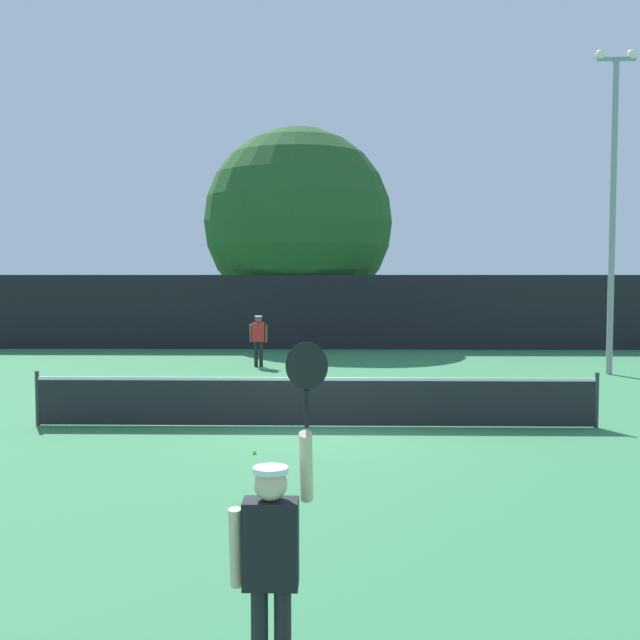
# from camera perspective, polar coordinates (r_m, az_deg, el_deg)

# --- Properties ---
(ground_plane) EXTENTS (120.00, 120.00, 0.00)m
(ground_plane) POSITION_cam_1_polar(r_m,az_deg,el_deg) (14.89, -0.38, -7.99)
(ground_plane) COLOR #387F4C
(tennis_net) EXTENTS (10.93, 0.08, 1.07)m
(tennis_net) POSITION_cam_1_polar(r_m,az_deg,el_deg) (14.80, -0.38, -6.05)
(tennis_net) COLOR #232328
(tennis_net) RESTS_ON ground
(perimeter_fence) EXTENTS (38.02, 0.12, 2.92)m
(perimeter_fence) POSITION_cam_1_polar(r_m,az_deg,el_deg) (29.74, 0.42, 0.59)
(perimeter_fence) COLOR black
(perimeter_fence) RESTS_ON ground
(player_serving) EXTENTS (0.68, 0.39, 2.50)m
(player_serving) POSITION_cam_1_polar(r_m,az_deg,el_deg) (5.45, -3.58, -16.61)
(player_serving) COLOR black
(player_serving) RESTS_ON ground
(player_receiving) EXTENTS (0.57, 0.24, 1.63)m
(player_receiving) POSITION_cam_1_polar(r_m,az_deg,el_deg) (24.20, -4.64, -1.18)
(player_receiving) COLOR red
(player_receiving) RESTS_ON ground
(tennis_ball) EXTENTS (0.07, 0.07, 0.07)m
(tennis_ball) POSITION_cam_1_polar(r_m,az_deg,el_deg) (12.73, -4.95, -9.83)
(tennis_ball) COLOR #CCE033
(tennis_ball) RESTS_ON ground
(light_pole) EXTENTS (1.18, 0.28, 9.41)m
(light_pole) POSITION_cam_1_polar(r_m,az_deg,el_deg) (23.97, 21.12, 8.81)
(light_pole) COLOR gray
(light_pole) RESTS_ON ground
(large_tree) EXTENTS (8.14, 8.14, 9.26)m
(large_tree) POSITION_cam_1_polar(r_m,az_deg,el_deg) (33.26, -1.64, 7.32)
(large_tree) COLOR brown
(large_tree) RESTS_ON ground
(parked_car_near) EXTENTS (2.42, 4.41, 1.69)m
(parked_car_near) POSITION_cam_1_polar(r_m,az_deg,el_deg) (36.87, -4.30, 0.08)
(parked_car_near) COLOR black
(parked_car_near) RESTS_ON ground
(parked_car_mid) EXTENTS (2.24, 4.34, 1.69)m
(parked_car_mid) POSITION_cam_1_polar(r_m,az_deg,el_deg) (39.01, 10.05, 0.23)
(parked_car_mid) COLOR navy
(parked_car_mid) RESTS_ON ground
(parked_car_far) EXTENTS (2.31, 4.37, 1.69)m
(parked_car_far) POSITION_cam_1_polar(r_m,az_deg,el_deg) (36.36, 15.54, -0.08)
(parked_car_far) COLOR red
(parked_car_far) RESTS_ON ground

